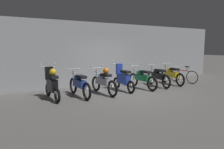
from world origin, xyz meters
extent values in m
plane|color=#565451|center=(0.00, 0.00, 0.00)|extent=(80.00, 80.00, 0.00)
cube|color=gray|center=(0.00, 2.59, 1.55)|extent=(16.00, 0.30, 3.10)
torus|color=black|center=(-3.07, 1.17, 0.27)|extent=(0.10, 0.53, 0.53)
torus|color=black|center=(-3.05, 0.02, 0.27)|extent=(0.10, 0.53, 0.53)
cube|color=black|center=(-3.06, 0.59, 0.54)|extent=(0.24, 0.74, 0.44)
cube|color=black|center=(-3.07, 0.94, 0.94)|extent=(0.28, 0.13, 0.48)
cube|color=black|center=(-3.06, 0.43, 0.85)|extent=(0.25, 0.53, 0.10)
cylinder|color=#B7BABF|center=(-3.07, 1.08, 1.16)|extent=(0.56, 0.05, 0.04)
sphere|color=#B7BABF|center=(-3.33, 1.07, 1.26)|extent=(0.07, 0.07, 0.07)
sphere|color=#B7BABF|center=(-2.81, 1.08, 1.26)|extent=(0.07, 0.07, 0.07)
cylinder|color=#B7BABF|center=(-3.07, 1.12, 0.69)|extent=(0.06, 0.15, 0.85)
sphere|color=silver|center=(-3.07, 1.12, 1.01)|extent=(0.12, 0.12, 0.12)
cube|color=white|center=(-3.05, 0.04, 0.36)|extent=(0.16, 0.02, 0.10)
sphere|color=gold|center=(-3.06, 0.43, 1.02)|extent=(0.24, 0.24, 0.24)
torus|color=black|center=(-2.06, 1.17, 0.33)|extent=(0.11, 0.65, 0.65)
torus|color=black|center=(-2.02, -0.13, 0.33)|extent=(0.11, 0.65, 0.65)
cube|color=#1E389E|center=(-2.04, 0.52, 0.52)|extent=(0.24, 0.84, 0.28)
ellipsoid|color=#1E389E|center=(-2.04, 0.67, 0.73)|extent=(0.27, 0.45, 0.22)
cube|color=black|center=(-2.03, 0.33, 0.80)|extent=(0.25, 0.53, 0.10)
cylinder|color=#B7BABF|center=(-2.05, 1.06, 1.02)|extent=(0.56, 0.05, 0.04)
cylinder|color=#B7BABF|center=(-2.06, 1.11, 0.65)|extent=(0.06, 0.16, 0.65)
sphere|color=silver|center=(-2.06, 1.11, 0.87)|extent=(0.12, 0.12, 0.12)
cube|color=white|center=(-2.02, -0.11, 0.43)|extent=(0.16, 0.02, 0.10)
torus|color=black|center=(-1.05, 1.10, 0.33)|extent=(0.12, 0.65, 0.65)
torus|color=black|center=(-0.99, -0.19, 0.33)|extent=(0.12, 0.65, 0.65)
cube|color=#9EA0A8|center=(-1.02, 0.45, 0.52)|extent=(0.26, 0.84, 0.28)
ellipsoid|color=#9EA0A8|center=(-1.03, 0.61, 0.73)|extent=(0.28, 0.45, 0.22)
cube|color=black|center=(-1.01, 0.27, 0.80)|extent=(0.26, 0.53, 0.10)
cylinder|color=#B7BABF|center=(-1.05, 1.00, 1.02)|extent=(0.56, 0.06, 0.04)
sphere|color=#B7BABF|center=(-1.30, 0.99, 1.12)|extent=(0.07, 0.07, 0.07)
sphere|color=#B7BABF|center=(-0.79, 1.01, 1.12)|extent=(0.07, 0.07, 0.07)
cylinder|color=#B7BABF|center=(-1.05, 1.05, 0.65)|extent=(0.06, 0.16, 0.65)
sphere|color=silver|center=(-1.05, 1.05, 0.87)|extent=(0.12, 0.12, 0.12)
cube|color=white|center=(-0.99, -0.17, 0.43)|extent=(0.16, 0.02, 0.10)
sphere|color=orange|center=(-1.01, 0.27, 0.97)|extent=(0.24, 0.24, 0.24)
torus|color=black|center=(0.01, 1.11, 0.27)|extent=(0.10, 0.53, 0.53)
torus|color=black|center=(-0.01, -0.04, 0.27)|extent=(0.10, 0.53, 0.53)
cube|color=#1E389E|center=(0.00, 0.54, 0.54)|extent=(0.23, 0.74, 0.44)
cube|color=#1E389E|center=(0.00, 0.88, 0.94)|extent=(0.28, 0.12, 0.48)
cube|color=black|center=(0.00, 0.38, 0.85)|extent=(0.25, 0.52, 0.10)
cylinder|color=#B7BABF|center=(0.01, 1.02, 1.16)|extent=(0.56, 0.04, 0.04)
sphere|color=#B7BABF|center=(-0.25, 1.02, 1.26)|extent=(0.07, 0.07, 0.07)
sphere|color=#B7BABF|center=(0.27, 1.02, 1.26)|extent=(0.07, 0.07, 0.07)
cylinder|color=#B7BABF|center=(0.01, 1.07, 0.69)|extent=(0.06, 0.15, 0.85)
sphere|color=silver|center=(0.01, 1.07, 1.01)|extent=(0.12, 0.12, 0.12)
cube|color=white|center=(-0.01, -0.01, 0.36)|extent=(0.16, 0.01, 0.10)
torus|color=black|center=(1.00, 1.16, 0.33)|extent=(0.11, 0.65, 0.65)
torus|color=black|center=(1.04, -0.14, 0.33)|extent=(0.11, 0.65, 0.65)
cube|color=#197238|center=(1.02, 0.51, 0.52)|extent=(0.25, 0.84, 0.28)
ellipsoid|color=#197238|center=(1.01, 0.67, 0.73)|extent=(0.28, 0.45, 0.22)
cube|color=black|center=(1.03, 0.33, 0.80)|extent=(0.26, 0.53, 0.10)
cylinder|color=#B7BABF|center=(1.00, 1.06, 1.02)|extent=(0.56, 0.06, 0.04)
sphere|color=#B7BABF|center=(0.74, 1.05, 1.12)|extent=(0.07, 0.07, 0.07)
sphere|color=#B7BABF|center=(1.26, 1.07, 1.12)|extent=(0.07, 0.07, 0.07)
cylinder|color=#B7BABF|center=(1.00, 1.11, 0.65)|extent=(0.06, 0.16, 0.65)
sphere|color=silver|center=(1.00, 1.11, 0.87)|extent=(0.12, 0.12, 0.12)
cube|color=white|center=(1.04, -0.11, 0.43)|extent=(0.16, 0.02, 0.10)
torus|color=black|center=(2.14, 1.21, 0.33)|extent=(0.19, 0.66, 0.65)
torus|color=black|center=(1.93, -0.08, 0.33)|extent=(0.19, 0.66, 0.65)
cube|color=black|center=(2.04, 0.57, 0.52)|extent=(0.35, 0.86, 0.28)
ellipsoid|color=black|center=(2.06, 0.72, 0.73)|extent=(0.33, 0.48, 0.22)
cube|color=black|center=(2.01, 0.39, 0.80)|extent=(0.32, 0.55, 0.10)
cylinder|color=#B7BABF|center=(2.13, 1.10, 1.02)|extent=(0.56, 0.13, 0.04)
sphere|color=#B7BABF|center=(1.87, 1.15, 1.12)|extent=(0.07, 0.07, 0.07)
sphere|color=#B7BABF|center=(2.38, 1.06, 1.12)|extent=(0.07, 0.07, 0.07)
cylinder|color=#B7BABF|center=(2.14, 1.16, 0.65)|extent=(0.08, 0.17, 0.65)
sphere|color=silver|center=(2.14, 1.16, 0.87)|extent=(0.12, 0.12, 0.12)
cube|color=white|center=(1.94, -0.05, 0.43)|extent=(0.16, 0.04, 0.10)
torus|color=black|center=(3.17, 1.29, 0.33)|extent=(0.20, 0.66, 0.65)
torus|color=black|center=(2.95, 0.01, 0.33)|extent=(0.20, 0.66, 0.65)
cube|color=gold|center=(3.06, 0.65, 0.52)|extent=(0.36, 0.86, 0.28)
ellipsoid|color=gold|center=(3.09, 0.80, 0.73)|extent=(0.33, 0.48, 0.22)
cube|color=black|center=(3.03, 0.47, 0.80)|extent=(0.33, 0.55, 0.10)
cylinder|color=#B7BABF|center=(3.15, 1.19, 1.02)|extent=(0.56, 0.13, 0.04)
cylinder|color=#B7BABF|center=(3.16, 1.24, 0.65)|extent=(0.08, 0.17, 0.65)
sphere|color=silver|center=(3.16, 1.24, 0.87)|extent=(0.12, 0.12, 0.12)
cube|color=white|center=(2.95, 0.04, 0.43)|extent=(0.16, 0.04, 0.10)
torus|color=black|center=(3.92, 1.25, 0.34)|extent=(0.12, 0.68, 0.68)
torus|color=black|center=(4.05, 0.21, 0.34)|extent=(0.12, 0.68, 0.68)
cylinder|color=#B21E1E|center=(3.99, 0.73, 0.64)|extent=(0.12, 0.68, 0.04)
cylinder|color=#B21E1E|center=(4.01, 0.52, 0.74)|extent=(0.03, 0.03, 0.22)
cube|color=black|center=(4.01, 0.52, 0.86)|extent=(0.13, 0.23, 0.05)
cylinder|color=#B7BABF|center=(3.94, 1.12, 0.82)|extent=(0.50, 0.09, 0.03)
cylinder|color=black|center=(3.99, 0.68, 0.19)|extent=(0.13, 0.11, 0.10)
camera|label=1|loc=(-4.97, -6.93, 1.91)|focal=33.59mm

